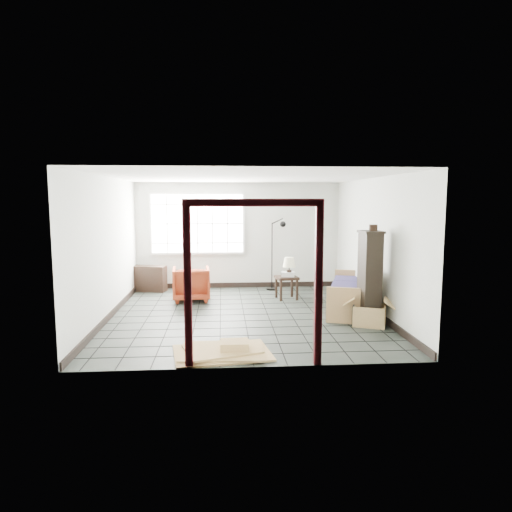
{
  "coord_description": "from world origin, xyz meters",
  "views": [
    {
      "loc": [
        -0.4,
        -8.5,
        2.19
      ],
      "look_at": [
        0.25,
        0.3,
        1.09
      ],
      "focal_mm": 32.0,
      "sensor_mm": 36.0,
      "label": 1
    }
  ],
  "objects": [
    {
      "name": "projector",
      "position": [
        1.03,
        1.31,
        0.56
      ],
      "size": [
        0.32,
        0.27,
        0.1
      ],
      "rotation": [
        0.0,
        0.0,
        -0.17
      ],
      "color": "silver",
      "rests_on": "side_table"
    },
    {
      "name": "armchair",
      "position": [
        -1.08,
        1.34,
        0.4
      ],
      "size": [
        0.83,
        0.79,
        0.8
      ],
      "primitive_type": "imported",
      "rotation": [
        0.0,
        0.0,
        3.22
      ],
      "color": "maroon",
      "rests_on": "ground"
    },
    {
      "name": "doorway_trim",
      "position": [
        0.0,
        -2.7,
        1.38
      ],
      "size": [
        1.8,
        0.08,
        2.2
      ],
      "color": "#3D0E12",
      "rests_on": "ground"
    },
    {
      "name": "console_shelf",
      "position": [
        -2.15,
        2.4,
        0.31
      ],
      "size": [
        0.84,
        0.49,
        0.61
      ],
      "rotation": [
        0.0,
        0.0,
        -0.25
      ],
      "color": "black",
      "rests_on": "ground"
    },
    {
      "name": "floor_lamp",
      "position": [
        0.92,
        2.35,
        0.93
      ],
      "size": [
        0.45,
        0.31,
        1.74
      ],
      "rotation": [
        0.0,
        0.0,
        -0.0
      ],
      "color": "black",
      "rests_on": "ground"
    },
    {
      "name": "ground",
      "position": [
        0.0,
        0.0,
        0.0
      ],
      "size": [
        5.5,
        5.5,
        0.0
      ],
      "primitive_type": "plane",
      "color": "black",
      "rests_on": "ground"
    },
    {
      "name": "pot",
      "position": [
        2.17,
        -0.9,
        1.71
      ],
      "size": [
        0.15,
        0.15,
        0.11
      ],
      "rotation": [
        0.0,
        0.0,
        0.03
      ],
      "color": "black",
      "rests_on": "tall_shelf"
    },
    {
      "name": "cardboard_pile",
      "position": [
        -0.39,
        -2.21,
        0.05
      ],
      "size": [
        1.48,
        1.15,
        0.2
      ],
      "rotation": [
        0.0,
        0.0,
        0.1
      ],
      "color": "#9A7F4A",
      "rests_on": "ground"
    },
    {
      "name": "room_shell",
      "position": [
        0.0,
        0.03,
        1.68
      ],
      "size": [
        5.02,
        5.52,
        2.61
      ],
      "color": "silver",
      "rests_on": "ground"
    },
    {
      "name": "tall_shelf",
      "position": [
        2.15,
        -0.86,
        0.84
      ],
      "size": [
        0.37,
        0.47,
        1.65
      ],
      "rotation": [
        0.0,
        0.0,
        0.06
      ],
      "color": "black",
      "rests_on": "ground"
    },
    {
      "name": "table_lamp",
      "position": [
        1.05,
        1.28,
        0.8
      ],
      "size": [
        0.36,
        0.36,
        0.43
      ],
      "rotation": [
        0.0,
        0.0,
        0.4
      ],
      "color": "black",
      "rests_on": "side_table"
    },
    {
      "name": "futon_sofa",
      "position": [
        2.21,
        0.19,
        0.34
      ],
      "size": [
        1.43,
        2.29,
        0.95
      ],
      "rotation": [
        0.0,
        0.0,
        -0.31
      ],
      "color": "olive",
      "rests_on": "ground"
    },
    {
      "name": "window_panel",
      "position": [
        -1.0,
        2.7,
        1.6
      ],
      "size": [
        2.32,
        0.08,
        1.52
      ],
      "color": "silver",
      "rests_on": "ground"
    },
    {
      "name": "side_table",
      "position": [
        1.0,
        1.31,
        0.42
      ],
      "size": [
        0.53,
        0.53,
        0.51
      ],
      "rotation": [
        0.0,
        0.0,
        0.16
      ],
      "color": "black",
      "rests_on": "ground"
    },
    {
      "name": "open_box",
      "position": [
        2.15,
        -0.9,
        0.18
      ],
      "size": [
        0.97,
        0.73,
        0.5
      ],
      "rotation": [
        0.0,
        0.0,
        -0.39
      ],
      "color": "#9A7F4A",
      "rests_on": "ground"
    }
  ]
}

